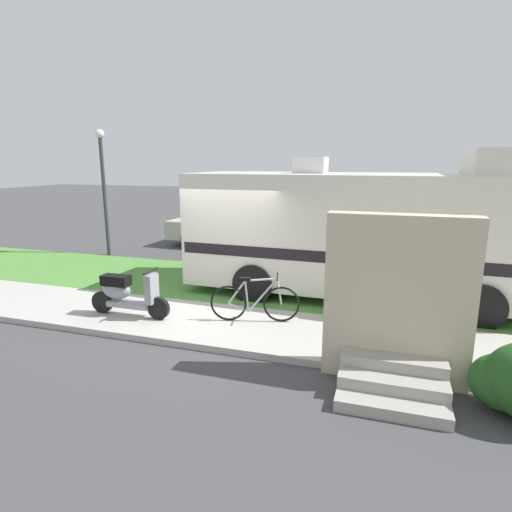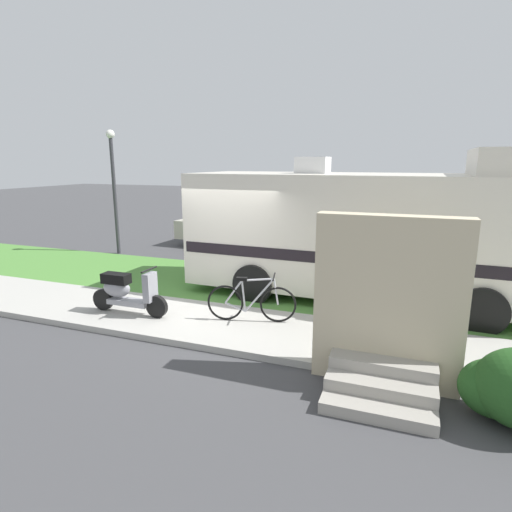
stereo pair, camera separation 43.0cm
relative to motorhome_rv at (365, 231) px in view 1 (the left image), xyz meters
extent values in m
plane|color=#424244|center=(-2.94, -1.47, -1.58)|extent=(80.00, 80.00, 0.00)
cube|color=#ADAAA3|center=(-2.94, -2.67, -1.52)|extent=(24.00, 2.00, 0.12)
cube|color=#4C8438|center=(-2.94, 0.03, -1.54)|extent=(24.00, 3.40, 0.08)
cube|color=silver|center=(-0.12, 0.00, -0.01)|extent=(7.72, 2.70, 2.53)
cube|color=black|center=(-0.12, 0.00, -0.39)|extent=(7.57, 2.71, 0.24)
cube|color=silver|center=(-1.27, 0.04, 1.43)|extent=(0.72, 0.62, 0.36)
cylinder|color=black|center=(2.29, 1.11, -1.13)|extent=(0.91, 0.31, 0.90)
cylinder|color=black|center=(2.21, -1.25, -1.13)|extent=(0.91, 0.31, 0.90)
cylinder|color=black|center=(-2.19, 1.25, -1.13)|extent=(0.91, 0.31, 0.90)
cylinder|color=black|center=(-2.26, -1.11, -1.13)|extent=(0.91, 0.31, 0.90)
cylinder|color=black|center=(-3.61, -2.85, -1.24)|extent=(0.44, 0.10, 0.44)
cylinder|color=black|center=(-4.88, -2.86, -1.24)|extent=(0.44, 0.10, 0.44)
cube|color=gray|center=(-4.24, -2.86, -1.22)|extent=(0.89, 0.29, 0.10)
cube|color=black|center=(-4.52, -2.86, -0.76)|extent=(0.56, 0.27, 0.20)
ellipsoid|color=gray|center=(-4.52, -2.86, -0.96)|extent=(0.60, 0.31, 0.36)
cube|color=gray|center=(-3.74, -2.85, -0.86)|extent=(0.14, 0.32, 0.56)
cylinder|color=black|center=(-3.74, -2.85, -0.51)|extent=(0.04, 0.50, 0.04)
sphere|color=white|center=(-3.74, -2.85, -0.68)|extent=(0.12, 0.12, 0.12)
torus|color=black|center=(-1.33, -2.27, -1.11)|extent=(0.68, 0.21, 0.69)
torus|color=black|center=(-2.31, -2.51, -1.11)|extent=(0.68, 0.21, 0.69)
cylinder|color=silver|center=(-1.67, -2.36, -0.94)|extent=(0.56, 0.17, 0.68)
cylinder|color=silver|center=(-1.97, -2.43, -0.96)|extent=(0.10, 0.06, 0.61)
cylinder|color=silver|center=(-1.70, -2.36, -0.64)|extent=(0.59, 0.18, 0.09)
cylinder|color=silver|center=(-2.12, -2.47, -1.19)|extent=(0.39, 0.13, 0.19)
cylinder|color=silver|center=(-2.15, -2.47, -0.89)|extent=(0.35, 0.12, 0.47)
cylinder|color=silver|center=(-1.37, -2.28, -0.86)|extent=(0.12, 0.06, 0.51)
cube|color=black|center=(-1.99, -2.44, -0.63)|extent=(0.22, 0.15, 0.06)
cylinder|color=black|center=(-1.41, -2.29, -0.57)|extent=(0.15, 0.51, 0.03)
cube|color=#B7B29E|center=(-3.21, 4.66, -0.54)|extent=(2.43, 2.08, 1.52)
cube|color=black|center=(-3.21, 4.66, -0.08)|extent=(2.32, 2.09, 0.44)
cube|color=#B7B29E|center=(-5.81, 4.79, -0.96)|extent=(2.95, 2.10, 0.68)
cylinder|color=black|center=(-2.98, 5.59, -1.20)|extent=(0.77, 0.28, 0.76)
cylinder|color=black|center=(-3.07, 3.71, -1.20)|extent=(0.77, 0.28, 0.76)
cylinder|color=black|center=(-6.10, 5.74, -1.20)|extent=(0.77, 0.28, 0.76)
cylinder|color=black|center=(-6.19, 3.86, -1.20)|extent=(0.77, 0.28, 0.76)
cube|color=#9E998E|center=(0.66, -4.27, -1.50)|extent=(1.40, 0.96, 0.16)
cube|color=#9E998E|center=(0.66, -4.11, -1.34)|extent=(1.40, 0.64, 0.16)
cube|color=#9E998E|center=(0.66, -3.95, -1.18)|extent=(1.40, 0.32, 0.16)
cube|color=beige|center=(0.66, -3.64, -0.38)|extent=(2.00, 0.30, 2.40)
ellipsoid|color=#23511E|center=(1.99, -4.05, -1.19)|extent=(0.83, 0.75, 0.71)
cylinder|color=#19722D|center=(0.87, -2.96, -1.35)|extent=(0.06, 0.06, 0.22)
cylinder|color=#19722D|center=(0.87, -2.96, -1.22)|extent=(0.03, 0.03, 0.04)
cylinder|color=black|center=(0.87, -2.96, -1.19)|extent=(0.03, 0.03, 0.02)
cylinder|color=#333338|center=(-8.43, 2.13, 0.34)|extent=(0.12, 0.12, 3.83)
sphere|color=silver|center=(-8.43, 2.13, 2.37)|extent=(0.28, 0.28, 0.28)
camera|label=1|loc=(0.45, -9.52, 1.51)|focal=29.31mm
camera|label=2|loc=(0.85, -9.38, 1.51)|focal=29.31mm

